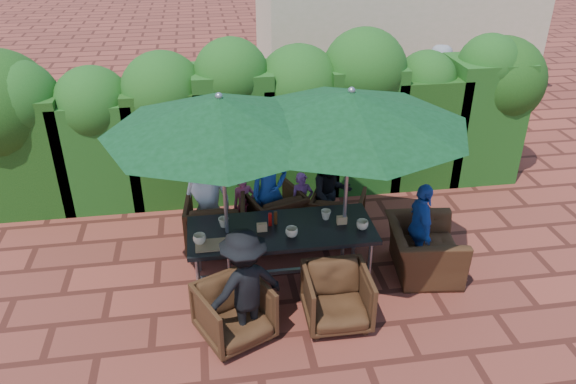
{
  "coord_description": "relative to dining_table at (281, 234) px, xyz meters",
  "views": [
    {
      "loc": [
        -0.91,
        -5.7,
        4.34
      ],
      "look_at": [
        0.04,
        0.4,
        0.96
      ],
      "focal_mm": 35.0,
      "sensor_mm": 36.0,
      "label": 1
    }
  ],
  "objects": [
    {
      "name": "ground",
      "position": [
        0.12,
        0.12,
        -0.67
      ],
      "size": [
        80.0,
        80.0,
        0.0
      ],
      "primitive_type": "plane",
      "color": "brown",
      "rests_on": "ground"
    },
    {
      "name": "dining_table",
      "position": [
        0.0,
        0.0,
        0.0
      ],
      "size": [
        2.22,
        0.9,
        0.75
      ],
      "color": "black",
      "rests_on": "ground"
    },
    {
      "name": "umbrella_left",
      "position": [
        -0.64,
        0.03,
        1.54
      ],
      "size": [
        2.56,
        2.56,
        2.46
      ],
      "color": "gray",
      "rests_on": "ground"
    },
    {
      "name": "umbrella_right",
      "position": [
        0.76,
        -0.0,
        1.54
      ],
      "size": [
        2.7,
        2.7,
        2.46
      ],
      "color": "gray",
      "rests_on": "ground"
    },
    {
      "name": "chair_far_left",
      "position": [
        -0.76,
        0.88,
        -0.27
      ],
      "size": [
        0.85,
        0.8,
        0.81
      ],
      "primitive_type": "imported",
      "rotation": [
        0.0,
        0.0,
        3.06
      ],
      "color": "black",
      "rests_on": "ground"
    },
    {
      "name": "chair_far_mid",
      "position": [
        0.05,
        1.07,
        -0.3
      ],
      "size": [
        0.91,
        0.88,
        0.75
      ],
      "primitive_type": "imported",
      "rotation": [
        0.0,
        0.0,
        3.48
      ],
      "color": "black",
      "rests_on": "ground"
    },
    {
      "name": "chair_far_right",
      "position": [
        0.93,
        0.94,
        -0.32
      ],
      "size": [
        0.89,
        0.87,
        0.71
      ],
      "primitive_type": "imported",
      "rotation": [
        0.0,
        0.0,
        2.73
      ],
      "color": "black",
      "rests_on": "ground"
    },
    {
      "name": "chair_near_left",
      "position": [
        -0.64,
        -0.92,
        -0.31
      ],
      "size": [
        0.92,
        0.89,
        0.72
      ],
      "primitive_type": "imported",
      "rotation": [
        0.0,
        0.0,
        0.43
      ],
      "color": "black",
      "rests_on": "ground"
    },
    {
      "name": "chair_near_right",
      "position": [
        0.5,
        -0.84,
        -0.31
      ],
      "size": [
        0.71,
        0.67,
        0.73
      ],
      "primitive_type": "imported",
      "rotation": [
        0.0,
        0.0,
        -0.01
      ],
      "color": "black",
      "rests_on": "ground"
    },
    {
      "name": "chair_end_right",
      "position": [
        1.79,
        -0.09,
        -0.24
      ],
      "size": [
        0.76,
        1.06,
        0.86
      ],
      "primitive_type": "imported",
      "rotation": [
        0.0,
        0.0,
        1.45
      ],
      "color": "black",
      "rests_on": "ground"
    },
    {
      "name": "adult_far_left",
      "position": [
        -0.85,
        1.03,
        -0.0
      ],
      "size": [
        0.75,
        0.58,
        1.34
      ],
      "primitive_type": "imported",
      "rotation": [
        0.0,
        0.0,
        -0.32
      ],
      "color": "silver",
      "rests_on": "ground"
    },
    {
      "name": "adult_far_mid",
      "position": [
        -0.02,
        1.04,
        0.03
      ],
      "size": [
        0.61,
        0.54,
        1.41
      ],
      "primitive_type": "imported",
      "rotation": [
        0.0,
        0.0,
        0.29
      ],
      "color": "#204DAD",
      "rests_on": "ground"
    },
    {
      "name": "adult_far_right",
      "position": [
        0.82,
        0.97,
        -0.05
      ],
      "size": [
        0.65,
        0.45,
        1.25
      ],
      "primitive_type": "imported",
      "rotation": [
        0.0,
        0.0,
        0.15
      ],
      "color": "black",
      "rests_on": "ground"
    },
    {
      "name": "adult_near_left",
      "position": [
        -0.52,
        -0.93,
        -0.0
      ],
      "size": [
        0.95,
        0.7,
        1.34
      ],
      "primitive_type": "imported",
      "rotation": [
        0.0,
        0.0,
        3.55
      ],
      "color": "black",
      "rests_on": "ground"
    },
    {
      "name": "adult_end_right",
      "position": [
        1.75,
        -0.01,
        -0.08
      ],
      "size": [
        0.41,
        0.73,
        1.19
      ],
      "primitive_type": "imported",
      "rotation": [
        0.0,
        0.0,
        1.49
      ],
      "color": "#204DAD",
      "rests_on": "ground"
    },
    {
      "name": "child_left",
      "position": [
        -0.36,
        1.13,
        -0.22
      ],
      "size": [
        0.4,
        0.36,
        0.91
      ],
      "primitive_type": "imported",
      "rotation": [
        0.0,
        0.0,
        0.31
      ],
      "color": "#E35082",
      "rests_on": "ground"
    },
    {
      "name": "child_right",
      "position": [
        0.45,
        1.11,
        -0.23
      ],
      "size": [
        0.34,
        0.28,
        0.89
      ],
      "primitive_type": "imported",
      "rotation": [
        0.0,
        0.0,
        0.07
      ],
      "color": "#93489D",
      "rests_on": "ground"
    },
    {
      "name": "pedestrian_a",
      "position": [
        1.68,
        4.2,
        0.25
      ],
      "size": [
        1.74,
        1.53,
        1.84
      ],
      "primitive_type": "imported",
      "rotation": [
        0.0,
        0.0,
        2.49
      ],
      "color": "#227F26",
      "rests_on": "ground"
    },
    {
      "name": "pedestrian_b",
      "position": [
        2.42,
        4.51,
        0.21
      ],
      "size": [
        0.94,
        0.71,
        1.76
      ],
      "primitive_type": "imported",
      "rotation": [
        0.0,
        0.0,
        3.39
      ],
      "color": "#E35082",
      "rests_on": "ground"
    },
    {
      "name": "pedestrian_c",
      "position": [
        3.78,
        4.56,
        0.16
      ],
      "size": [
        1.16,
        0.78,
        1.66
      ],
      "primitive_type": "imported",
      "rotation": [
        0.0,
        0.0,
        2.85
      ],
      "color": "gray",
      "rests_on": "ground"
    },
    {
      "name": "cup_a",
      "position": [
        -0.97,
        -0.17,
        0.13
      ],
      "size": [
        0.15,
        0.15,
        0.12
      ],
      "primitive_type": "imported",
      "color": "beige",
      "rests_on": "dining_table"
    },
    {
      "name": "cup_b",
      "position": [
        -0.67,
        0.16,
        0.13
      ],
      "size": [
        0.12,
        0.12,
        0.12
      ],
      "primitive_type": "imported",
      "color": "beige",
      "rests_on": "dining_table"
    },
    {
      "name": "cup_c",
      "position": [
        0.09,
        -0.19,
        0.13
      ],
      "size": [
        0.15,
        0.15,
        0.12
      ],
      "primitive_type": "imported",
      "color": "beige",
      "rests_on": "dining_table"
    },
    {
      "name": "cup_d",
      "position": [
        0.57,
        0.14,
        0.13
      ],
      "size": [
        0.12,
        0.12,
        0.12
      ],
      "primitive_type": "imported",
      "color": "beige",
      "rests_on": "dining_table"
    },
    {
      "name": "cup_e",
      "position": [
        0.95,
        -0.15,
        0.13
      ],
      "size": [
        0.14,
        0.14,
        0.11
      ],
      "primitive_type": "imported",
      "color": "beige",
      "rests_on": "dining_table"
    },
    {
      "name": "ketchup_bottle",
      "position": [
        -0.12,
        0.09,
        0.16
      ],
      "size": [
        0.04,
        0.04,
        0.17
      ],
      "primitive_type": "cylinder",
      "color": "#B20C0A",
      "rests_on": "dining_table"
    },
    {
      "name": "sauce_bottle",
      "position": [
        -0.05,
        0.12,
        0.16
      ],
      "size": [
        0.04,
        0.04,
        0.17
      ],
      "primitive_type": "cylinder",
      "color": "#4C230C",
      "rests_on": "dining_table"
    },
    {
      "name": "serving_tray",
      "position": [
        -0.84,
        -0.23,
        0.08
      ],
      "size": [
        0.35,
        0.25,
        0.02
      ],
      "primitive_type": "cube",
      "color": "olive",
      "rests_on": "dining_table"
    },
    {
      "name": "number_block_left",
      "position": [
        -0.23,
        -0.01,
        0.13
      ],
      "size": [
        0.12,
        0.06,
        0.1
      ],
      "primitive_type": "cube",
      "color": "tan",
      "rests_on": "dining_table"
    },
    {
      "name": "number_block_right",
      "position": [
        0.74,
        0.0,
        0.13
      ],
      "size": [
        0.12,
        0.06,
        0.1
      ],
      "primitive_type": "cube",
      "color": "tan",
      "rests_on": "dining_table"
    },
    {
      "name": "hedge_wall",
      "position": [
        -0.08,
        2.44,
        0.67
      ],
      "size": [
        9.1,
        1.6,
        2.53
      ],
      "color": "#153D10",
      "rests_on": "ground"
    },
    {
      "name": "building",
      "position": [
        3.62,
        7.11,
        0.93
      ],
      "size": [
        6.2,
        3.08,
        3.2
      ],
      "color": "beige",
      "rests_on": "ground"
    }
  ]
}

